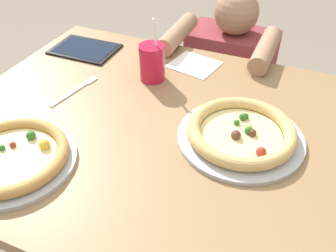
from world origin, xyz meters
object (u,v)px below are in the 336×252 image
diner_seated (226,94)px  fork (76,90)px  drink_cup_colored (152,62)px  tablet (85,49)px  pizza_far (241,133)px  pizza_near (12,157)px

diner_seated → fork: bearing=-116.9°
drink_cup_colored → diner_seated: drink_cup_colored is taller
drink_cup_colored → tablet: drink_cup_colored is taller
pizza_far → tablet: (-0.68, 0.28, -0.02)m
pizza_near → fork: 0.35m
tablet → fork: bearing=-62.6°
pizza_near → diner_seated: bearing=73.7°
fork → tablet: (-0.13, 0.25, 0.00)m
pizza_near → tablet: (-0.17, 0.59, -0.02)m
pizza_near → pizza_far: size_ratio=0.93×
pizza_far → diner_seated: (-0.21, 0.70, -0.36)m
tablet → diner_seated: size_ratio=0.27×
pizza_near → pizza_far: 0.59m
pizza_far → drink_cup_colored: drink_cup_colored is taller
drink_cup_colored → fork: drink_cup_colored is taller
diner_seated → drink_cup_colored: bearing=-105.9°
tablet → diner_seated: (0.47, 0.42, -0.34)m
pizza_near → tablet: 0.62m
pizza_far → fork: (-0.55, 0.03, -0.02)m
pizza_near → pizza_far: pizza_far is taller
pizza_near → diner_seated: (0.30, 1.02, -0.36)m
drink_cup_colored → tablet: size_ratio=0.89×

